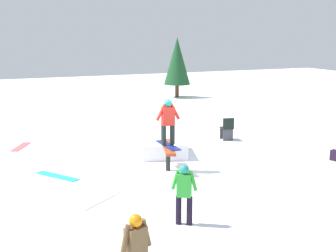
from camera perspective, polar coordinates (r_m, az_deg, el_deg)
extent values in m
plane|color=white|center=(14.14, 0.00, -5.44)|extent=(60.00, 60.00, 0.00)
cylinder|color=black|center=(14.04, 0.00, -4.10)|extent=(0.14, 0.14, 0.69)
cube|color=#A53F1E|center=(13.94, 0.00, -2.58)|extent=(1.87, 0.84, 0.08)
cube|color=white|center=(15.85, -0.63, -2.58)|extent=(2.17, 1.98, 0.52)
cube|color=navy|center=(13.93, 0.00, -2.36)|extent=(1.34, 0.29, 0.03)
cylinder|color=#212926|center=(13.80, -0.54, -1.15)|extent=(0.15, 0.15, 0.59)
cylinder|color=#212926|center=(13.91, 0.53, -1.06)|extent=(0.15, 0.15, 0.59)
cube|color=red|center=(13.74, 0.00, 1.22)|extent=(0.22, 0.36, 0.55)
cylinder|color=red|center=(13.64, -0.87, 1.66)|extent=(0.09, 0.32, 0.50)
cylinder|color=red|center=(13.81, 0.86, 1.78)|extent=(0.09, 0.32, 0.50)
sphere|color=teal|center=(13.68, 0.00, 2.82)|extent=(0.23, 0.23, 0.23)
cube|color=brown|center=(7.38, -3.93, -14.10)|extent=(0.30, 0.37, 0.53)
cylinder|color=brown|center=(7.21, -5.24, -13.69)|extent=(0.14, 0.21, 0.48)
cylinder|color=brown|center=(7.44, -2.69, -12.82)|extent=(0.14, 0.21, 0.48)
sphere|color=orange|center=(7.22, -3.97, -11.45)|extent=(0.21, 0.21, 0.21)
cylinder|color=black|center=(10.26, 2.64, -10.28)|extent=(0.13, 0.13, 0.64)
cylinder|color=black|center=(10.29, 1.29, -10.20)|extent=(0.13, 0.13, 0.64)
cube|color=green|center=(10.08, 1.99, -7.23)|extent=(0.33, 0.36, 0.51)
cylinder|color=green|center=(10.01, 3.09, -6.67)|extent=(0.17, 0.20, 0.45)
cylinder|color=green|center=(10.07, 0.90, -6.55)|extent=(0.17, 0.20, 0.45)
sphere|color=teal|center=(9.97, 2.00, -5.32)|extent=(0.20, 0.20, 0.20)
cube|color=white|center=(11.87, -8.37, -8.89)|extent=(1.18, 1.39, 0.02)
cube|color=#F66062|center=(17.73, -17.51, -2.42)|extent=(1.30, 0.85, 0.02)
cube|color=#23BDD1|center=(13.93, -13.34, -5.97)|extent=(1.41, 1.08, 0.02)
cube|color=#3F3F44|center=(18.32, 6.93, -0.86)|extent=(0.10, 0.40, 0.44)
cube|color=#3F3F44|center=(17.99, 7.33, -1.09)|extent=(0.10, 0.40, 0.44)
cube|color=black|center=(18.10, 7.15, -0.23)|extent=(0.51, 0.51, 0.04)
cube|color=black|center=(17.87, 7.39, 0.33)|extent=(0.11, 0.44, 0.40)
cube|color=black|center=(16.08, 19.76, -3.40)|extent=(0.35, 0.29, 0.34)
cylinder|color=#4C331E|center=(29.52, 1.10, 4.32)|extent=(0.24, 0.24, 0.82)
cone|color=#194723|center=(29.35, 1.12, 7.93)|extent=(1.64, 1.64, 2.90)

